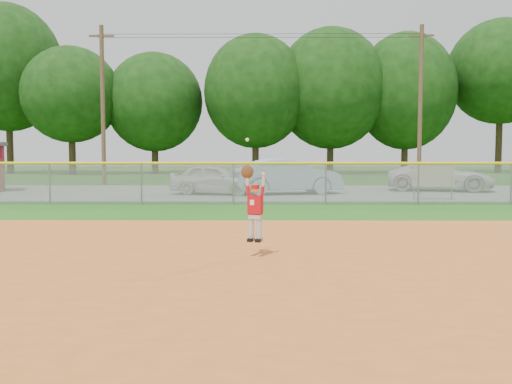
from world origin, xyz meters
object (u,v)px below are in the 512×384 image
(sponsor_sign, at_px, (433,176))
(ballplayer, at_px, (254,203))
(car_blue, at_px, (287,176))
(car_white_a, at_px, (215,179))
(car_white_b, at_px, (440,176))

(sponsor_sign, xyz_separation_m, ballplayer, (-6.88, -12.18, 0.05))
(sponsor_sign, height_order, ballplayer, ballplayer)
(car_blue, xyz_separation_m, sponsor_sign, (5.60, -2.90, 0.13))
(car_blue, relative_size, ballplayer, 2.56)
(ballplayer, bearing_deg, car_white_a, 97.27)
(car_white_b, relative_size, ballplayer, 2.65)
(car_white_a, height_order, car_white_b, car_white_b)
(car_white_a, distance_m, car_white_b, 10.89)
(car_blue, bearing_deg, sponsor_sign, -131.53)
(car_white_a, height_order, car_blue, car_blue)
(car_white_a, distance_m, car_blue, 3.18)
(car_blue, distance_m, sponsor_sign, 6.31)
(car_blue, relative_size, car_white_b, 0.97)
(car_white_b, bearing_deg, car_blue, 120.17)
(car_white_b, height_order, ballplayer, ballplayer)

